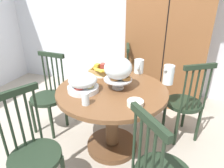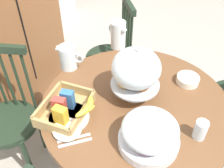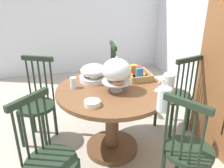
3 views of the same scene
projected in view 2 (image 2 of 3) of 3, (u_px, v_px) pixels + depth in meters
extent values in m
cylinder|color=brown|center=(136.00, 105.00, 1.50)|extent=(1.10, 1.10, 0.04)
cylinder|color=brown|center=(133.00, 140.00, 1.73)|extent=(0.14, 0.14, 0.63)
cylinder|color=brown|center=(130.00, 168.00, 1.97)|extent=(0.56, 0.56, 0.06)
cylinder|color=#1E2D1E|center=(202.00, 112.00, 2.13)|extent=(0.04, 0.04, 0.45)
cylinder|color=#1E2D1E|center=(108.00, 58.00, 2.30)|extent=(0.40, 0.40, 0.04)
cylinder|color=#1E2D1E|center=(92.00, 70.00, 2.53)|extent=(0.04, 0.04, 0.45)
cylinder|color=#1E2D1E|center=(96.00, 89.00, 2.33)|extent=(0.04, 0.04, 0.45)
cylinder|color=#1E2D1E|center=(119.00, 67.00, 2.58)|extent=(0.04, 0.04, 0.45)
cylinder|color=#1E2D1E|center=(126.00, 85.00, 2.37)|extent=(0.04, 0.04, 0.45)
cylinder|color=#1E2D1E|center=(123.00, 25.00, 2.27)|extent=(0.02, 0.02, 0.48)
cylinder|color=#1E2D1E|center=(125.00, 29.00, 2.22)|extent=(0.02, 0.02, 0.48)
cylinder|color=#1E2D1E|center=(127.00, 33.00, 2.17)|extent=(0.02, 0.02, 0.48)
cylinder|color=#1E2D1E|center=(129.00, 37.00, 2.12)|extent=(0.02, 0.02, 0.48)
cylinder|color=#1E2D1E|center=(131.00, 42.00, 2.07)|extent=(0.02, 0.02, 0.48)
cube|color=#1E2D1E|center=(128.00, 3.00, 1.99)|extent=(0.32, 0.23, 0.05)
cylinder|color=#1E2D1E|center=(8.00, 123.00, 1.75)|extent=(0.40, 0.40, 0.04)
cylinder|color=#1E2D1E|center=(28.00, 161.00, 1.79)|extent=(0.04, 0.04, 0.45)
cylinder|color=#1E2D1E|center=(6.00, 126.00, 2.02)|extent=(0.04, 0.04, 0.45)
cylinder|color=#1E2D1E|center=(41.00, 129.00, 1.99)|extent=(0.04, 0.04, 0.45)
cylinder|color=#1E2D1E|center=(8.00, 81.00, 1.71)|extent=(0.02, 0.02, 0.48)
cylinder|color=#1E2D1E|center=(18.00, 82.00, 1.70)|extent=(0.02, 0.02, 0.48)
cylinder|color=#1E2D1E|center=(29.00, 83.00, 1.70)|extent=(0.02, 0.02, 0.48)
cylinder|color=silver|center=(134.00, 95.00, 1.53)|extent=(0.12, 0.12, 0.02)
cylinder|color=silver|center=(134.00, 90.00, 1.50)|extent=(0.03, 0.03, 0.09)
cylinder|color=silver|center=(135.00, 84.00, 1.47)|extent=(0.28, 0.28, 0.01)
torus|color=#B27033|center=(141.00, 72.00, 1.51)|extent=(0.10, 0.10, 0.03)
torus|color=#D19347|center=(126.00, 82.00, 1.44)|extent=(0.10, 0.10, 0.03)
torus|color=#935628|center=(141.00, 85.00, 1.43)|extent=(0.10, 0.10, 0.03)
ellipsoid|color=silver|center=(136.00, 68.00, 1.39)|extent=(0.27, 0.27, 0.22)
sphere|color=silver|center=(138.00, 49.00, 1.31)|extent=(0.02, 0.02, 0.02)
cylinder|color=silver|center=(148.00, 141.00, 1.27)|extent=(0.30, 0.30, 0.05)
ellipsoid|color=beige|center=(154.00, 126.00, 1.29)|extent=(0.09, 0.09, 0.03)
ellipsoid|color=#8CBF59|center=(136.00, 131.00, 1.27)|extent=(0.09, 0.09, 0.03)
ellipsoid|color=#6B2D4C|center=(144.00, 147.00, 1.20)|extent=(0.09, 0.09, 0.03)
ellipsoid|color=#CC3D33|center=(163.00, 141.00, 1.22)|extent=(0.09, 0.09, 0.03)
ellipsoid|color=silver|center=(150.00, 129.00, 1.21)|extent=(0.28, 0.28, 0.13)
cylinder|color=silver|center=(118.00, 35.00, 1.86)|extent=(0.11, 0.11, 0.20)
cylinder|color=orange|center=(118.00, 38.00, 1.88)|extent=(0.10, 0.10, 0.14)
cone|color=silver|center=(124.00, 28.00, 1.77)|extent=(0.05, 0.05, 0.03)
torus|color=silver|center=(112.00, 29.00, 1.89)|extent=(0.05, 0.07, 0.07)
cylinder|color=silver|center=(68.00, 57.00, 1.69)|extent=(0.11, 0.11, 0.16)
cylinder|color=white|center=(68.00, 60.00, 1.70)|extent=(0.10, 0.10, 0.11)
cone|color=silver|center=(57.00, 47.00, 1.66)|extent=(0.04, 0.04, 0.03)
torus|color=silver|center=(78.00, 58.00, 1.67)|extent=(0.02, 0.07, 0.07)
cube|color=tan|center=(66.00, 111.00, 1.44)|extent=(0.30, 0.22, 0.01)
cube|color=tan|center=(83.00, 113.00, 1.39)|extent=(0.30, 0.02, 0.07)
cube|color=tan|center=(48.00, 102.00, 1.45)|extent=(0.30, 0.02, 0.07)
cube|color=tan|center=(51.00, 128.00, 1.31)|extent=(0.02, 0.22, 0.07)
cube|color=tan|center=(78.00, 90.00, 1.52)|extent=(0.02, 0.22, 0.07)
cube|color=gold|center=(61.00, 116.00, 1.33)|extent=(0.05, 0.07, 0.11)
cube|color=#B23D33|center=(60.00, 106.00, 1.38)|extent=(0.05, 0.08, 0.11)
cube|color=#336BAD|center=(68.00, 99.00, 1.42)|extent=(0.05, 0.08, 0.11)
ellipsoid|color=yellow|center=(85.00, 111.00, 1.32)|extent=(0.14, 0.08, 0.05)
ellipsoid|color=yellow|center=(88.00, 107.00, 1.34)|extent=(0.13, 0.03, 0.05)
ellipsoid|color=yellow|center=(90.00, 103.00, 1.36)|extent=(0.14, 0.08, 0.05)
cylinder|color=white|center=(69.00, 117.00, 1.40)|extent=(0.22, 0.22, 0.01)
cylinder|color=white|center=(67.00, 129.00, 1.33)|extent=(0.15, 0.15, 0.01)
cylinder|color=white|center=(188.00, 80.00, 1.61)|extent=(0.14, 0.14, 0.04)
cylinder|color=silver|center=(201.00, 130.00, 1.28)|extent=(0.06, 0.06, 0.11)
cube|color=silver|center=(74.00, 138.00, 1.30)|extent=(0.12, 0.14, 0.01)
cube|color=silver|center=(75.00, 143.00, 1.28)|extent=(0.12, 0.14, 0.01)
cube|color=silver|center=(65.00, 100.00, 1.50)|extent=(0.12, 0.14, 0.01)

